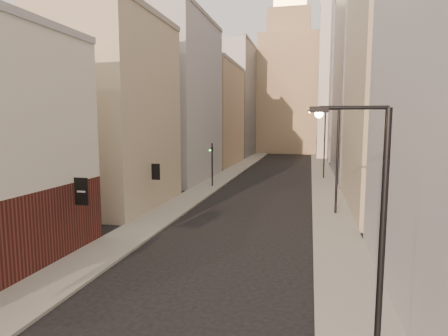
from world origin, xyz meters
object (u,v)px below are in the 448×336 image
at_px(clock_tower, 288,81).
at_px(white_tower, 339,67).
at_px(streetlamp_near, 374,234).
at_px(traffic_light_left, 212,155).
at_px(streetlamp_far, 323,140).
at_px(streetlamp_mid, 335,155).

bearing_deg(clock_tower, white_tower, -51.84).
bearing_deg(clock_tower, streetlamp_near, -85.09).
height_order(streetlamp_near, traffic_light_left, streetlamp_near).
distance_m(streetlamp_near, streetlamp_far, 39.87).
height_order(streetlamp_far, traffic_light_left, streetlamp_far).
distance_m(white_tower, streetlamp_near, 73.04).
bearing_deg(streetlamp_mid, clock_tower, 79.90).
height_order(streetlamp_mid, streetlamp_far, streetlamp_far).
height_order(clock_tower, streetlamp_far, clock_tower).
relative_size(streetlamp_near, streetlamp_far, 0.87).
xyz_separation_m(white_tower, streetlamp_mid, (-3.43, -51.29, -13.83)).
xyz_separation_m(streetlamp_mid, traffic_light_left, (-12.68, 10.42, -1.10)).
bearing_deg(clock_tower, streetlamp_mid, -83.38).
height_order(white_tower, streetlamp_near, white_tower).
distance_m(white_tower, traffic_light_left, 46.39).
height_order(white_tower, streetlamp_mid, white_tower).
height_order(streetlamp_near, streetlamp_far, streetlamp_far).
distance_m(white_tower, streetlamp_far, 34.66).
xyz_separation_m(streetlamp_far, traffic_light_left, (-12.36, -9.17, -1.41)).
distance_m(streetlamp_far, traffic_light_left, 15.46).
height_order(clock_tower, traffic_light_left, clock_tower).
height_order(streetlamp_near, streetlamp_mid, streetlamp_mid).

